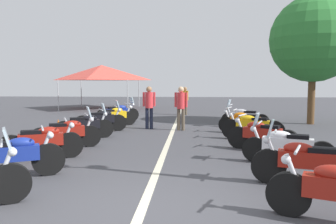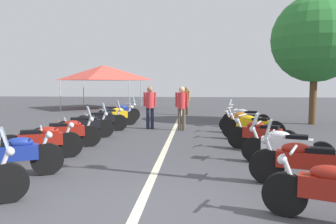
{
  "view_description": "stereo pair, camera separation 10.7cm",
  "coord_description": "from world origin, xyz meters",
  "px_view_note": "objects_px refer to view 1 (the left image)",
  "views": [
    {
      "loc": [
        -4.77,
        -0.74,
        1.92
      ],
      "look_at": [
        5.7,
        0.0,
        0.99
      ],
      "focal_mm": 35.72,
      "sensor_mm": 36.0,
      "label": 1
    },
    {
      "loc": [
        -4.77,
        -0.85,
        1.92
      ],
      "look_at": [
        5.7,
        0.0,
        0.99
      ],
      "focal_mm": 35.72,
      "sensor_mm": 36.0,
      "label": 2
    }
  ],
  "objects_px": {
    "motorcycle_left_row_6": "(114,116)",
    "event_tent": "(102,73)",
    "motorcycle_left_row_7": "(118,112)",
    "motorcycle_right_row_3": "(262,135)",
    "traffic_cone_0": "(58,128)",
    "roadside_tree_0": "(314,39)",
    "motorcycle_right_row_2": "(286,145)",
    "motorcycle_right_row_4": "(252,126)",
    "motorcycle_right_row_1": "(306,162)",
    "bystander_0": "(149,104)",
    "motorcycle_left_row_3": "(67,132)",
    "motorcycle_left_row_1": "(12,156)",
    "bystander_2": "(185,98)",
    "motorcycle_right_row_6": "(244,117)",
    "motorcycle_left_row_2": "(42,141)",
    "motorcycle_right_row_5": "(245,122)",
    "motorcycle_left_row_4": "(85,125)",
    "bystander_1": "(181,105)",
    "motorcycle_left_row_5": "(101,120)"
  },
  "relations": [
    {
      "from": "motorcycle_right_row_5",
      "to": "motorcycle_right_row_1",
      "type": "bearing_deg",
      "value": 111.88
    },
    {
      "from": "motorcycle_left_row_2",
      "to": "motorcycle_left_row_5",
      "type": "xyz_separation_m",
      "value": [
        4.83,
        -0.18,
        0.01
      ]
    },
    {
      "from": "motorcycle_left_row_6",
      "to": "motorcycle_right_row_6",
      "type": "height_order",
      "value": "motorcycle_right_row_6"
    },
    {
      "from": "motorcycle_left_row_7",
      "to": "motorcycle_right_row_3",
      "type": "distance_m",
      "value": 8.61
    },
    {
      "from": "motorcycle_left_row_2",
      "to": "bystander_2",
      "type": "relative_size",
      "value": 1.15
    },
    {
      "from": "motorcycle_left_row_5",
      "to": "traffic_cone_0",
      "type": "relative_size",
      "value": 3.17
    },
    {
      "from": "bystander_0",
      "to": "bystander_2",
      "type": "xyz_separation_m",
      "value": [
        6.16,
        -1.36,
        -0.06
      ]
    },
    {
      "from": "motorcycle_right_row_4",
      "to": "bystander_2",
      "type": "bearing_deg",
      "value": -56.42
    },
    {
      "from": "motorcycle_left_row_2",
      "to": "bystander_0",
      "type": "relative_size",
      "value": 1.09
    },
    {
      "from": "motorcycle_left_row_6",
      "to": "event_tent",
      "type": "bearing_deg",
      "value": 74.87
    },
    {
      "from": "motorcycle_left_row_7",
      "to": "motorcycle_right_row_5",
      "type": "distance_m",
      "value": 6.52
    },
    {
      "from": "event_tent",
      "to": "motorcycle_left_row_1",
      "type": "bearing_deg",
      "value": -170.34
    },
    {
      "from": "bystander_1",
      "to": "motorcycle_left_row_4",
      "type": "bearing_deg",
      "value": -45.61
    },
    {
      "from": "motorcycle_right_row_1",
      "to": "motorcycle_right_row_3",
      "type": "relative_size",
      "value": 1.08
    },
    {
      "from": "motorcycle_left_row_7",
      "to": "roadside_tree_0",
      "type": "height_order",
      "value": "roadside_tree_0"
    },
    {
      "from": "motorcycle_left_row_7",
      "to": "motorcycle_right_row_2",
      "type": "distance_m",
      "value": 10.0
    },
    {
      "from": "motorcycle_left_row_2",
      "to": "motorcycle_right_row_4",
      "type": "relative_size",
      "value": 0.95
    },
    {
      "from": "motorcycle_left_row_3",
      "to": "motorcycle_right_row_3",
      "type": "distance_m",
      "value": 5.61
    },
    {
      "from": "motorcycle_left_row_7",
      "to": "motorcycle_right_row_3",
      "type": "height_order",
      "value": "motorcycle_left_row_7"
    },
    {
      "from": "motorcycle_left_row_3",
      "to": "motorcycle_right_row_3",
      "type": "bearing_deg",
      "value": -24.46
    },
    {
      "from": "motorcycle_left_row_6",
      "to": "motorcycle_right_row_2",
      "type": "xyz_separation_m",
      "value": [
        -6.62,
        -5.67,
        0.0
      ]
    },
    {
      "from": "motorcycle_right_row_6",
      "to": "event_tent",
      "type": "height_order",
      "value": "event_tent"
    },
    {
      "from": "motorcycle_left_row_6",
      "to": "motorcycle_right_row_1",
      "type": "relative_size",
      "value": 0.94
    },
    {
      "from": "motorcycle_left_row_1",
      "to": "motorcycle_right_row_2",
      "type": "xyz_separation_m",
      "value": [
        1.6,
        -5.77,
        -0.01
      ]
    },
    {
      "from": "traffic_cone_0",
      "to": "roadside_tree_0",
      "type": "height_order",
      "value": "roadside_tree_0"
    },
    {
      "from": "motorcycle_right_row_4",
      "to": "roadside_tree_0",
      "type": "bearing_deg",
      "value": -109.41
    },
    {
      "from": "bystander_1",
      "to": "bystander_2",
      "type": "xyz_separation_m",
      "value": [
        6.5,
        -0.03,
        -0.06
      ]
    },
    {
      "from": "motorcycle_left_row_1",
      "to": "bystander_2",
      "type": "height_order",
      "value": "bystander_2"
    },
    {
      "from": "motorcycle_left_row_1",
      "to": "motorcycle_right_row_4",
      "type": "relative_size",
      "value": 0.93
    },
    {
      "from": "event_tent",
      "to": "motorcycle_right_row_6",
      "type": "bearing_deg",
      "value": -138.14
    },
    {
      "from": "motorcycle_left_row_7",
      "to": "traffic_cone_0",
      "type": "xyz_separation_m",
      "value": [
        -4.38,
        1.23,
        -0.18
      ]
    },
    {
      "from": "motorcycle_left_row_5",
      "to": "motorcycle_left_row_6",
      "type": "height_order",
      "value": "motorcycle_left_row_5"
    },
    {
      "from": "bystander_0",
      "to": "bystander_1",
      "type": "relative_size",
      "value": 1.0
    },
    {
      "from": "motorcycle_left_row_2",
      "to": "motorcycle_right_row_5",
      "type": "relative_size",
      "value": 0.98
    },
    {
      "from": "motorcycle_right_row_2",
      "to": "motorcycle_right_row_3",
      "type": "bearing_deg",
      "value": -61.95
    },
    {
      "from": "motorcycle_left_row_3",
      "to": "motorcycle_left_row_5",
      "type": "xyz_separation_m",
      "value": [
        3.35,
        -0.1,
        0.0
      ]
    },
    {
      "from": "motorcycle_right_row_4",
      "to": "motorcycle_left_row_2",
      "type": "bearing_deg",
      "value": 47.65
    },
    {
      "from": "bystander_0",
      "to": "event_tent",
      "type": "height_order",
      "value": "event_tent"
    },
    {
      "from": "motorcycle_left_row_4",
      "to": "motorcycle_right_row_6",
      "type": "xyz_separation_m",
      "value": [
        3.27,
        -5.86,
        -0.01
      ]
    },
    {
      "from": "motorcycle_right_row_4",
      "to": "event_tent",
      "type": "distance_m",
      "value": 15.76
    },
    {
      "from": "motorcycle_right_row_4",
      "to": "traffic_cone_0",
      "type": "distance_m",
      "value": 6.85
    },
    {
      "from": "roadside_tree_0",
      "to": "motorcycle_left_row_6",
      "type": "bearing_deg",
      "value": 98.18
    },
    {
      "from": "motorcycle_left_row_3",
      "to": "roadside_tree_0",
      "type": "height_order",
      "value": "roadside_tree_0"
    },
    {
      "from": "motorcycle_right_row_1",
      "to": "motorcycle_right_row_6",
      "type": "bearing_deg",
      "value": -74.33
    },
    {
      "from": "motorcycle_left_row_1",
      "to": "motorcycle_right_row_4",
      "type": "distance_m",
      "value": 7.45
    },
    {
      "from": "motorcycle_right_row_1",
      "to": "bystander_0",
      "type": "height_order",
      "value": "bystander_0"
    },
    {
      "from": "motorcycle_left_row_5",
      "to": "motorcycle_right_row_3",
      "type": "relative_size",
      "value": 1.05
    },
    {
      "from": "event_tent",
      "to": "bystander_1",
      "type": "bearing_deg",
      "value": -150.41
    },
    {
      "from": "motorcycle_right_row_3",
      "to": "traffic_cone_0",
      "type": "relative_size",
      "value": 3.01
    },
    {
      "from": "motorcycle_left_row_1",
      "to": "motorcycle_right_row_1",
      "type": "distance_m",
      "value": 5.67
    }
  ]
}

